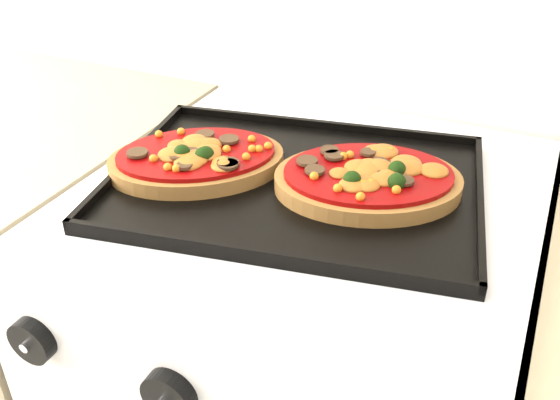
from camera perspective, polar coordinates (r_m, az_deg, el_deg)
The scene contains 6 objects.
control_panel at distance 0.65m, azimuth -8.30°, elevation -16.33°, with size 0.60×0.02×0.09m, color silver.
knob_left at distance 0.74m, azimuth -21.70°, elevation -11.87°, with size 0.05×0.05×0.02m, color black.
knob_center at distance 0.64m, azimuth -10.11°, elevation -17.16°, with size 0.06×0.06×0.02m, color black.
baking_tray at distance 0.83m, azimuth 1.46°, elevation 1.77°, with size 0.48×0.35×0.02m, color black.
pizza_left at distance 0.86m, azimuth -7.65°, elevation 3.87°, with size 0.24×0.17×0.04m, color brown, non-canonical shape.
pizza_right at distance 0.81m, azimuth 8.05°, elevation 2.02°, with size 0.24×0.18×0.04m, color brown, non-canonical shape.
Camera 1 is at (0.28, 1.04, 1.34)m, focal length 40.00 mm.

